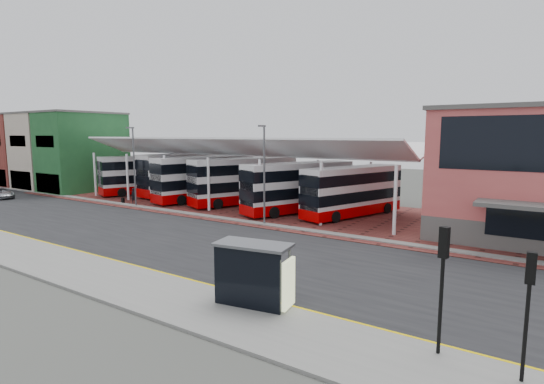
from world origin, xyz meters
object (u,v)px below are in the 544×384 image
(bus_0, at_px, (148,175))
(traffic_signal_east, at_px, (529,296))
(bus_2, at_px, (204,179))
(pedestrian, at_px, (134,196))
(bus_5, at_px, (352,192))
(traffic_signal_west, at_px, (443,270))
(bus_4, at_px, (298,188))
(silver_car, at_px, (1,193))
(bus_3, at_px, (244,181))
(bus_shelter, at_px, (256,269))
(bus_1, at_px, (185,174))

(bus_0, xyz_separation_m, traffic_signal_east, (41.43, -21.31, 0.37))
(bus_2, xyz_separation_m, pedestrian, (-4.68, -5.87, -1.59))
(bus_5, distance_m, pedestrian, 22.97)
(bus_5, distance_m, traffic_signal_west, 24.39)
(bus_0, xyz_separation_m, bus_5, (26.96, 0.22, -0.12))
(bus_4, height_order, silver_car, bus_4)
(bus_2, xyz_separation_m, bus_4, (12.35, -0.57, -0.10))
(bus_3, bearing_deg, silver_car, -132.10)
(bus_0, relative_size, traffic_signal_west, 2.68)
(bus_4, relative_size, bus_5, 1.04)
(bus_2, height_order, bus_shelter, bus_2)
(bus_0, xyz_separation_m, bus_2, (9.61, -0.23, 0.10))
(silver_car, bearing_deg, bus_shelter, -91.87)
(bus_2, bearing_deg, traffic_signal_east, -19.05)
(bus_3, distance_m, bus_5, 12.11)
(silver_car, height_order, traffic_signal_west, traffic_signal_west)
(bus_5, height_order, pedestrian, bus_5)
(bus_1, relative_size, traffic_signal_west, 2.88)
(pedestrian, bearing_deg, bus_4, -64.93)
(bus_1, distance_m, traffic_signal_west, 41.57)
(traffic_signal_west, relative_size, traffic_signal_east, 1.10)
(bus_2, bearing_deg, pedestrian, -114.09)
(bus_3, xyz_separation_m, bus_4, (7.11, -0.88, -0.07))
(bus_3, bearing_deg, bus_5, 23.67)
(silver_car, distance_m, traffic_signal_east, 53.41)
(bus_4, xyz_separation_m, silver_car, (-33.08, -11.18, -1.77))
(bus_1, distance_m, bus_2, 5.69)
(bus_1, height_order, traffic_signal_east, bus_1)
(bus_0, height_order, pedestrian, bus_0)
(bus_2, distance_m, pedestrian, 7.68)
(bus_0, distance_m, bus_4, 21.97)
(bus_shelter, relative_size, traffic_signal_east, 0.89)
(bus_3, distance_m, traffic_signal_east, 34.11)
(bus_2, xyz_separation_m, bus_shelter, (22.14, -20.97, -0.68))
(traffic_signal_west, distance_m, traffic_signal_east, 2.45)
(bus_shelter, xyz_separation_m, traffic_signal_west, (7.26, 0.23, 1.21))
(bus_1, xyz_separation_m, bus_3, (10.46, -1.96, -0.09))
(traffic_signal_east, bearing_deg, traffic_signal_west, 167.17)
(bus_5, relative_size, silver_car, 2.58)
(bus_5, bearing_deg, bus_4, -149.91)
(bus_2, bearing_deg, bus_5, 15.97)
(bus_0, xyz_separation_m, bus_3, (14.85, 0.08, 0.07))
(pedestrian, bearing_deg, bus_3, -50.29)
(pedestrian, relative_size, traffic_signal_east, 0.42)
(bus_shelter, bearing_deg, traffic_signal_west, -7.72)
(silver_car, xyz_separation_m, traffic_signal_east, (52.55, -9.33, 2.14))
(traffic_signal_west, xyz_separation_m, traffic_signal_east, (2.42, -0.33, -0.25))
(silver_car, distance_m, bus_shelter, 43.87)
(bus_1, bearing_deg, bus_3, -3.83)
(traffic_signal_east, bearing_deg, bus_2, 141.40)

